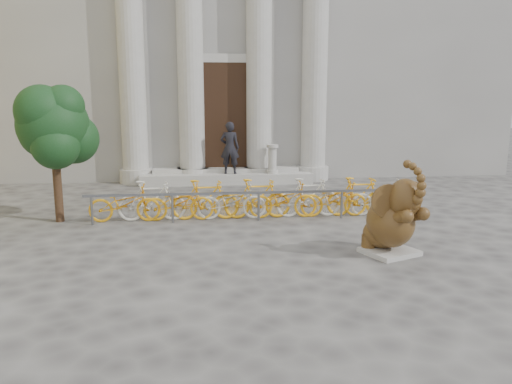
{
  "coord_description": "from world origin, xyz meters",
  "views": [
    {
      "loc": [
        -0.91,
        -8.13,
        2.95
      ],
      "look_at": [
        0.19,
        1.68,
        1.1
      ],
      "focal_mm": 35.0,
      "sensor_mm": 36.0,
      "label": 1
    }
  ],
  "objects": [
    {
      "name": "tree",
      "position": [
        -4.32,
        4.15,
        2.28
      ],
      "size": [
        1.89,
        1.72,
        3.28
      ],
      "color": "#332114",
      "rests_on": "ground"
    },
    {
      "name": "entrance_steps",
      "position": [
        0.0,
        9.4,
        0.18
      ],
      "size": [
        6.0,
        1.2,
        0.36
      ],
      "primitive_type": "cube",
      "color": "#A8A59E",
      "rests_on": "ground"
    },
    {
      "name": "balustrade_post",
      "position": [
        1.59,
        9.1,
        0.83
      ],
      "size": [
        0.41,
        0.41,
        1.01
      ],
      "color": "#A8A59E",
      "rests_on": "entrance_steps"
    },
    {
      "name": "bike_rack",
      "position": [
        0.48,
        3.97,
        0.5
      ],
      "size": [
        8.34,
        0.53,
        1.0
      ],
      "color": "slate",
      "rests_on": "ground"
    },
    {
      "name": "pedestrian",
      "position": [
        0.11,
        9.21,
        1.27
      ],
      "size": [
        0.72,
        0.53,
        1.82
      ],
      "primitive_type": "imported",
      "rotation": [
        0.0,
        0.0,
        2.99
      ],
      "color": "black",
      "rests_on": "entrance_steps"
    },
    {
      "name": "classical_building",
      "position": [
        0.0,
        14.93,
        5.98
      ],
      "size": [
        22.0,
        10.7,
        12.0
      ],
      "color": "gray",
      "rests_on": "ground"
    },
    {
      "name": "elephant_statue",
      "position": [
        2.69,
        0.75,
        0.67
      ],
      "size": [
        1.25,
        1.47,
        1.85
      ],
      "rotation": [
        0.0,
        0.0,
        0.4
      ],
      "color": "#A8A59E",
      "rests_on": "ground"
    },
    {
      "name": "ground",
      "position": [
        0.0,
        0.0,
        0.0
      ],
      "size": [
        80.0,
        80.0,
        0.0
      ],
      "primitive_type": "plane",
      "color": "#474442",
      "rests_on": "ground"
    }
  ]
}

